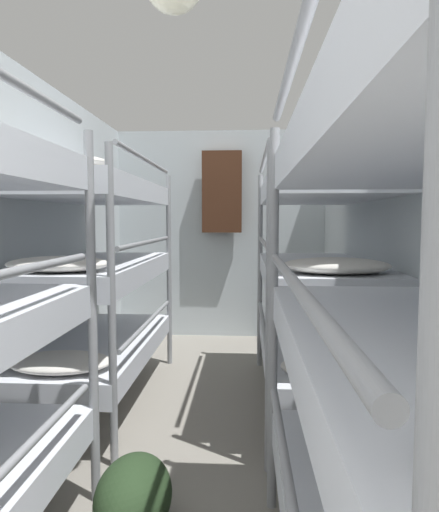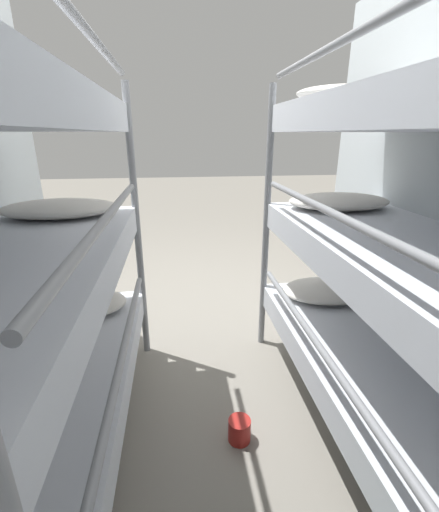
% 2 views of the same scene
% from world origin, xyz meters
% --- Properties ---
extents(wall_right, '(0.06, 5.66, 2.36)m').
position_xyz_m(wall_right, '(1.21, 2.77, 1.18)').
color(wall_right, silver).
rests_on(wall_right, ground_plane).
extents(wall_back, '(2.48, 0.06, 2.36)m').
position_xyz_m(wall_back, '(0.00, 5.57, 1.18)').
color(wall_back, silver).
rests_on(wall_back, ground_plane).
extents(bunk_stack_left_far, '(0.78, 1.84, 1.79)m').
position_xyz_m(bunk_stack_left_far, '(-0.79, 3.51, 0.98)').
color(bunk_stack_left_far, gray).
rests_on(bunk_stack_left_far, ground_plane).
extents(bunk_stack_right_far, '(0.78, 1.84, 1.79)m').
position_xyz_m(bunk_stack_right_far, '(0.79, 3.51, 0.98)').
color(bunk_stack_right_far, gray).
rests_on(bunk_stack_right_far, ground_plane).
extents(duffel_bag, '(0.33, 0.45, 0.33)m').
position_xyz_m(duffel_bag, '(-0.18, 2.15, 0.16)').
color(duffel_bag, '#23381E').
rests_on(duffel_bag, ground_plane).
extents(hanging_coat, '(0.44, 0.12, 0.90)m').
position_xyz_m(hanging_coat, '(0.02, 5.42, 1.66)').
color(hanging_coat, '#472819').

